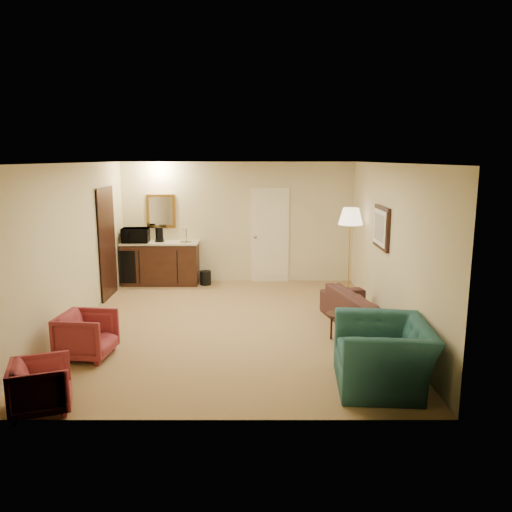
{
  "coord_description": "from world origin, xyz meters",
  "views": [
    {
      "loc": [
        0.4,
        -7.75,
        2.67
      ],
      "look_at": [
        0.4,
        0.5,
        1.05
      ],
      "focal_mm": 35.0,
      "sensor_mm": 36.0,
      "label": 1
    }
  ],
  "objects": [
    {
      "name": "microwave",
      "position": [
        -2.15,
        2.66,
        1.11
      ],
      "size": [
        0.57,
        0.34,
        0.38
      ],
      "primitive_type": "imported",
      "rotation": [
        0.0,
        0.0,
        0.05
      ],
      "color": "black",
      "rests_on": "wetbar_cabinet"
    },
    {
      "name": "rose_chair_far",
      "position": [
        -1.9,
        -2.8,
        0.31
      ],
      "size": [
        0.73,
        0.76,
        0.62
      ],
      "primitive_type": "imported",
      "rotation": [
        0.0,
        0.0,
        1.91
      ],
      "color": "maroon",
      "rests_on": "ground"
    },
    {
      "name": "room_walls",
      "position": [
        -0.1,
        0.77,
        1.72
      ],
      "size": [
        5.02,
        6.01,
        2.61
      ],
      "color": "beige",
      "rests_on": "ground"
    },
    {
      "name": "coffee_table",
      "position": [
        1.8,
        -0.7,
        0.21
      ],
      "size": [
        0.85,
        0.7,
        0.42
      ],
      "primitive_type": "cube",
      "rotation": [
        0.0,
        0.0,
        0.32
      ],
      "color": "black",
      "rests_on": "ground"
    },
    {
      "name": "ground",
      "position": [
        0.0,
        0.0,
        0.0
      ],
      "size": [
        6.0,
        6.0,
        0.0
      ],
      "primitive_type": "plane",
      "color": "olive",
      "rests_on": "ground"
    },
    {
      "name": "waste_bin",
      "position": [
        -0.69,
        2.65,
        0.15
      ],
      "size": [
        0.3,
        0.3,
        0.3
      ],
      "primitive_type": "cylinder",
      "rotation": [
        0.0,
        0.0,
        -0.29
      ],
      "color": "black",
      "rests_on": "ground"
    },
    {
      "name": "coffee_maker",
      "position": [
        -1.66,
        2.74,
        1.08
      ],
      "size": [
        0.2,
        0.2,
        0.31
      ],
      "primitive_type": "cylinder",
      "rotation": [
        0.0,
        0.0,
        0.2
      ],
      "color": "black",
      "rests_on": "wetbar_cabinet"
    },
    {
      "name": "rose_chair_near",
      "position": [
        -1.9,
        -1.33,
        0.35
      ],
      "size": [
        0.7,
        0.74,
        0.69
      ],
      "primitive_type": "imported",
      "rotation": [
        0.0,
        0.0,
        1.46
      ],
      "color": "maroon",
      "rests_on": "ground"
    },
    {
      "name": "wetbar_cabinet",
      "position": [
        -1.65,
        2.72,
        0.46
      ],
      "size": [
        1.64,
        0.58,
        0.92
      ],
      "primitive_type": "cube",
      "color": "#361C11",
      "rests_on": "ground"
    },
    {
      "name": "floor_lamp",
      "position": [
        2.2,
        1.69,
        0.88
      ],
      "size": [
        0.53,
        0.53,
        1.76
      ],
      "primitive_type": "cube",
      "rotation": [
        0.0,
        0.0,
        -0.16
      ],
      "color": "gold",
      "rests_on": "ground"
    },
    {
      "name": "teal_armchair",
      "position": [
        1.9,
        -2.2,
        0.53
      ],
      "size": [
        0.87,
        1.26,
        1.05
      ],
      "primitive_type": "imported",
      "rotation": [
        0.0,
        0.0,
        -1.64
      ],
      "color": "#215354",
      "rests_on": "ground"
    },
    {
      "name": "sofa",
      "position": [
        2.14,
        -0.11,
        0.39
      ],
      "size": [
        1.05,
        2.07,
        0.78
      ],
      "primitive_type": "imported",
      "rotation": [
        0.0,
        0.0,
        1.82
      ],
      "color": "black",
      "rests_on": "ground"
    }
  ]
}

